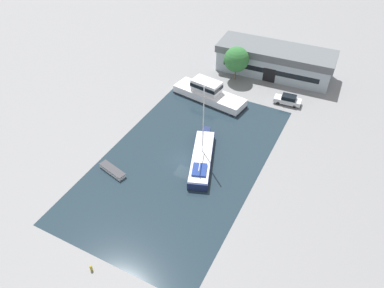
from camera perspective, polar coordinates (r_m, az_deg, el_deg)
ground_plane at (r=56.51m, az=-1.34°, el=-2.47°), size 440.00×440.00×0.00m
water_canal at (r=56.51m, az=-1.34°, el=-2.47°), size 22.48×38.63×0.01m
warehouse_building at (r=77.97m, az=12.52°, el=12.31°), size 23.25×9.07×5.46m
quay_tree_near_building at (r=73.85m, az=6.80°, el=12.69°), size 4.84×4.84×6.72m
parked_car at (r=69.85m, az=14.40°, el=6.56°), size 4.91×2.27×1.76m
sailboat_moored at (r=55.84m, az=1.53°, el=-2.08°), size 6.71×12.92×12.69m
motor_cruiser at (r=68.76m, az=2.52°, el=7.76°), size 14.22×6.03×3.65m
small_dinghy at (r=55.64m, az=-12.02°, el=-3.95°), size 4.78×2.36×0.66m
mooring_bollard at (r=46.01m, az=-15.13°, el=-17.77°), size 0.31×0.31×0.80m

